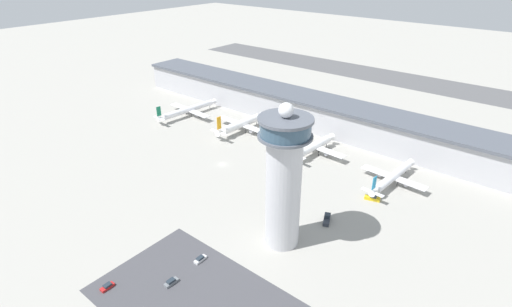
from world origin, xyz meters
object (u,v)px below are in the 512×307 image
object	(u,v)px
car_grey_coupe	(200,259)
airplane_gate_charlie	(315,146)
service_truck_catering	(286,147)
car_white_wagon	(107,287)
service_truck_fuel	(373,198)
airplane_gate_alpha	(188,110)
control_tower	(284,177)
service_truck_baggage	(327,219)
airplane_gate_delta	(393,177)
car_black_suv	(171,282)
airplane_gate_bravo	(241,124)

from	to	relation	value
car_grey_coupe	airplane_gate_charlie	bearing A→B (deg)	98.03
service_truck_catering	car_white_wagon	xyz separation A→B (m)	(15.15, -115.63, -0.29)
service_truck_fuel	airplane_gate_alpha	bearing A→B (deg)	173.01
control_tower	service_truck_baggage	size ratio (longest dim) A/B	6.62
airplane_gate_alpha	airplane_gate_delta	bearing A→B (deg)	0.43
airplane_gate_charlie	car_white_wagon	size ratio (longest dim) A/B	7.88
car_grey_coupe	car_black_suv	bearing A→B (deg)	-87.11
control_tower	airplane_gate_delta	distance (m)	68.62
control_tower	airplane_gate_bravo	size ratio (longest dim) A/B	1.41
airplane_gate_charlie	car_black_suv	distance (m)	106.48
airplane_gate_charlie	service_truck_fuel	size ratio (longest dim) A/B	5.14
control_tower	car_black_suv	xyz separation A→B (m)	(-14.39, -38.68, -25.87)
airplane_gate_charlie	service_truck_catering	world-z (taller)	airplane_gate_charlie
airplane_gate_charlie	service_truck_baggage	xyz separation A→B (m)	(34.53, -46.01, -3.38)
service_truck_catering	service_truck_fuel	size ratio (longest dim) A/B	0.97
airplane_gate_alpha	car_white_wagon	world-z (taller)	airplane_gate_alpha
car_grey_coupe	car_white_wagon	distance (m)	29.86
service_truck_catering	service_truck_baggage	distance (m)	65.38
service_truck_fuel	car_grey_coupe	distance (m)	77.01
airplane_gate_alpha	service_truck_catering	bearing A→B (deg)	0.90
airplane_gate_bravo	service_truck_baggage	distance (m)	93.55
service_truck_baggage	car_black_suv	xyz separation A→B (m)	(-20.82, -59.52, -0.34)
control_tower	service_truck_baggage	world-z (taller)	control_tower
airplane_gate_alpha	car_black_suv	world-z (taller)	airplane_gate_alpha
car_white_wagon	airplane_gate_alpha	bearing A→B (deg)	128.23
control_tower	service_truck_fuel	bearing A→B (deg)	73.39
service_truck_fuel	car_grey_coupe	world-z (taller)	service_truck_fuel
airplane_gate_delta	control_tower	bearing A→B (deg)	-103.29
airplane_gate_charlie	car_grey_coupe	bearing A→B (deg)	-81.97
airplane_gate_bravo	car_black_suv	bearing A→B (deg)	-59.19
service_truck_baggage	car_black_suv	size ratio (longest dim) A/B	1.67
service_truck_catering	car_white_wagon	world-z (taller)	service_truck_catering
airplane_gate_bravo	airplane_gate_delta	distance (m)	90.99
airplane_gate_alpha	service_truck_baggage	distance (m)	131.46
service_truck_baggage	control_tower	bearing A→B (deg)	-107.16
service_truck_baggage	car_white_wagon	world-z (taller)	service_truck_baggage
airplane_gate_charlie	airplane_gate_delta	distance (m)	43.15
airplane_gate_charlie	airplane_gate_alpha	bearing A→B (deg)	-176.95
airplane_gate_bravo	service_truck_fuel	xyz separation A→B (m)	(89.76, -18.91, -3.71)
airplane_gate_bravo	car_white_wagon	world-z (taller)	airplane_gate_bravo
airplane_gate_bravo	car_black_suv	distance (m)	120.51
airplane_gate_alpha	service_truck_fuel	world-z (taller)	airplane_gate_alpha
service_truck_baggage	car_black_suv	world-z (taller)	service_truck_baggage
service_truck_fuel	car_white_wagon	xyz separation A→B (m)	(-41.88, -98.26, -0.31)
car_white_wagon	service_truck_fuel	bearing A→B (deg)	66.91
airplane_gate_alpha	car_black_suv	distance (m)	144.80
airplane_gate_delta	airplane_gate_bravo	bearing A→B (deg)	178.91
airplane_gate_alpha	airplane_gate_charlie	xyz separation A→B (m)	(90.27, 4.81, 0.26)
airplane_gate_delta	service_truck_baggage	distance (m)	43.12
car_black_suv	car_white_wagon	world-z (taller)	car_black_suv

